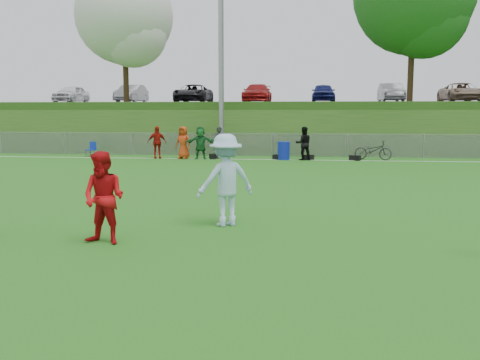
% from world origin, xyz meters
% --- Properties ---
extents(ground, '(120.00, 120.00, 0.00)m').
position_xyz_m(ground, '(0.00, 0.00, 0.00)').
color(ground, '#276816').
rests_on(ground, ground).
extents(sideline_far, '(60.00, 0.10, 0.01)m').
position_xyz_m(sideline_far, '(0.00, 18.00, 0.01)').
color(sideline_far, white).
rests_on(sideline_far, ground).
extents(fence, '(58.00, 0.06, 1.30)m').
position_xyz_m(fence, '(0.00, 20.00, 0.65)').
color(fence, gray).
rests_on(fence, ground).
extents(light_pole, '(1.20, 0.40, 12.15)m').
position_xyz_m(light_pole, '(-3.00, 20.80, 6.71)').
color(light_pole, gray).
rests_on(light_pole, ground).
extents(berm, '(120.00, 18.00, 3.00)m').
position_xyz_m(berm, '(0.00, 31.00, 1.50)').
color(berm, '#214D15').
rests_on(berm, ground).
extents(parking_lot, '(120.00, 12.00, 0.10)m').
position_xyz_m(parking_lot, '(0.00, 33.00, 3.05)').
color(parking_lot, black).
rests_on(parking_lot, berm).
extents(tree_white_flowering, '(6.30, 6.30, 8.78)m').
position_xyz_m(tree_white_flowering, '(-9.84, 24.92, 8.32)').
color(tree_white_flowering, black).
rests_on(tree_white_flowering, berm).
extents(tree_green_near, '(7.14, 7.14, 9.95)m').
position_xyz_m(tree_green_near, '(8.16, 24.42, 9.03)').
color(tree_green_near, black).
rests_on(tree_green_near, berm).
extents(car_row, '(32.04, 5.18, 1.44)m').
position_xyz_m(car_row, '(-1.17, 32.00, 3.82)').
color(car_row, white).
rests_on(car_row, parking_lot).
extents(spectator_row, '(8.67, 0.79, 1.69)m').
position_xyz_m(spectator_row, '(-2.96, 18.00, 0.85)').
color(spectator_row, '#A2130B').
rests_on(spectator_row, ground).
extents(gear_bags, '(7.80, 0.54, 0.26)m').
position_xyz_m(gear_bags, '(0.92, 18.10, 0.13)').
color(gear_bags, black).
rests_on(gear_bags, ground).
extents(player_red_center, '(0.97, 0.82, 1.75)m').
position_xyz_m(player_red_center, '(-1.92, 0.15, 0.88)').
color(player_red_center, red).
rests_on(player_red_center, ground).
extents(player_blue, '(1.50, 1.32, 2.01)m').
position_xyz_m(player_blue, '(0.11, 2.03, 1.00)').
color(player_blue, '#ABCFED').
rests_on(player_blue, ground).
extents(recycling_bin, '(0.78, 0.78, 0.92)m').
position_xyz_m(recycling_bin, '(0.66, 18.09, 0.46)').
color(recycling_bin, '#0F20A9').
rests_on(recycling_bin, ground).
extents(camp_chair, '(0.57, 0.57, 0.80)m').
position_xyz_m(camp_chair, '(-9.99, 18.82, 0.24)').
color(camp_chair, '#0F2CA6').
rests_on(camp_chair, ground).
extents(bicycle, '(2.00, 1.20, 0.99)m').
position_xyz_m(bicycle, '(5.21, 18.54, 0.50)').
color(bicycle, '#2B2B2E').
rests_on(bicycle, ground).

